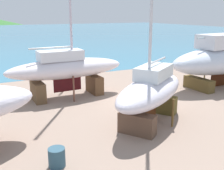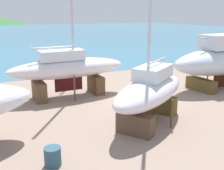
# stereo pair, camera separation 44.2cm
# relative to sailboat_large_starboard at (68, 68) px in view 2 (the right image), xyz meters

# --- Properties ---
(ground_plane) EXTENTS (51.68, 51.68, 0.00)m
(ground_plane) POSITION_rel_sailboat_large_starboard_xyz_m (4.12, -6.53, -2.08)
(ground_plane) COLOR gray
(sea_water) EXTENTS (173.24, 119.85, 0.01)m
(sea_water) POSITION_rel_sailboat_large_starboard_xyz_m (4.12, 66.32, -2.08)
(sea_water) COLOR teal
(sea_water) RESTS_ON ground
(sailboat_large_starboard) EXTENTS (8.54, 2.71, 14.32)m
(sailboat_large_starboard) POSITION_rel_sailboat_large_starboard_xyz_m (0.00, 0.00, 0.00)
(sailboat_large_starboard) COLOR brown
(sailboat_large_starboard) RESTS_ON ground
(sailboat_far_slipway) EXTENTS (7.11, 5.84, 10.96)m
(sailboat_far_slipway) POSITION_rel_sailboat_large_starboard_xyz_m (2.65, -6.62, -0.28)
(sailboat_far_slipway) COLOR brown
(sailboat_far_slipway) RESTS_ON ground
(barrel_rust_far) EXTENTS (0.89, 0.89, 0.76)m
(barrel_rust_far) POSITION_rel_sailboat_large_starboard_xyz_m (-3.23, -8.71, -1.70)
(barrel_rust_far) COLOR #2C5063
(barrel_rust_far) RESTS_ON ground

